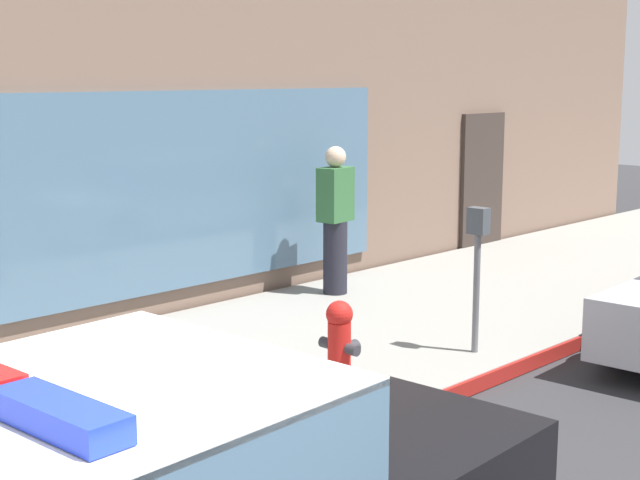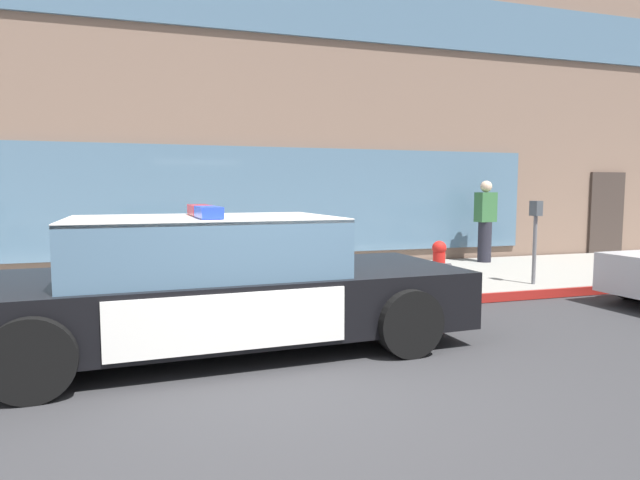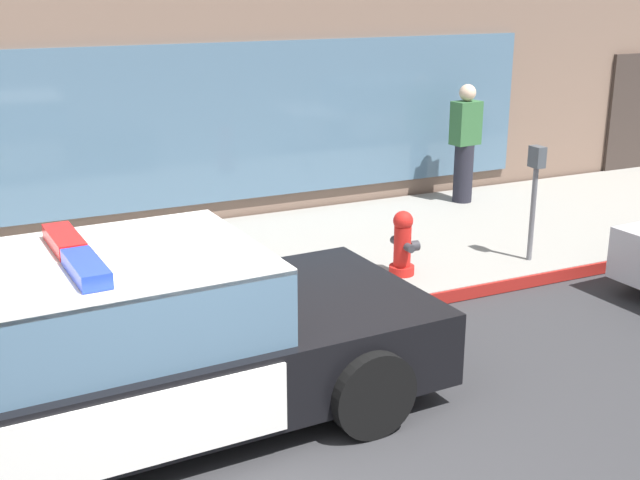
% 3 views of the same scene
% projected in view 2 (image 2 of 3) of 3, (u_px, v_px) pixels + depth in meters
% --- Properties ---
extents(ground, '(48.00, 48.00, 0.00)m').
position_uv_depth(ground, '(303.00, 385.00, 4.45)').
color(ground, '#303033').
extents(sidewalk, '(48.00, 3.58, 0.15)m').
position_uv_depth(sidewalk, '(235.00, 289.00, 8.41)').
color(sidewalk, gray).
rests_on(sidewalk, ground).
extents(curb_red_paint, '(28.80, 0.04, 0.14)m').
position_uv_depth(curb_red_paint, '(254.00, 314.00, 6.69)').
color(curb_red_paint, maroon).
rests_on(curb_red_paint, ground).
extents(storefront_building, '(21.83, 8.10, 7.22)m').
position_uv_depth(storefront_building, '(303.00, 120.00, 14.44)').
color(storefront_building, '#7A6051').
rests_on(storefront_building, ground).
extents(police_cruiser, '(5.11, 2.32, 1.49)m').
position_uv_depth(police_cruiser, '(219.00, 283.00, 5.47)').
color(police_cruiser, black).
rests_on(police_cruiser, ground).
extents(fire_hydrant, '(0.34, 0.39, 0.73)m').
position_uv_depth(fire_hydrant, '(439.00, 265.00, 8.15)').
color(fire_hydrant, red).
rests_on(fire_hydrant, sidewalk).
extents(pedestrian_on_sidewalk, '(0.43, 0.30, 1.71)m').
position_uv_depth(pedestrian_on_sidewalk, '(485.00, 221.00, 11.02)').
color(pedestrian_on_sidewalk, '#23232D').
rests_on(pedestrian_on_sidewalk, sidewalk).
extents(parking_meter, '(0.12, 0.18, 1.34)m').
position_uv_depth(parking_meter, '(535.00, 226.00, 8.36)').
color(parking_meter, slate).
rests_on(parking_meter, sidewalk).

